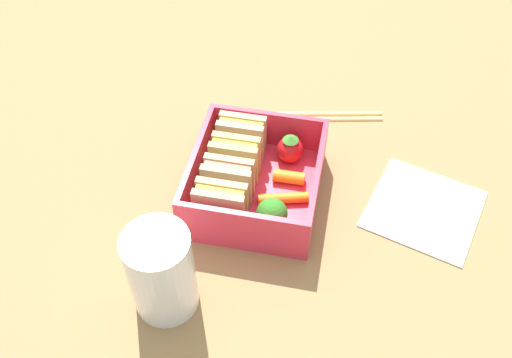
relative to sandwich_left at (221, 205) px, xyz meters
The scene contains 14 objects.
ground_plane 7.45cm from the sandwich_left, 28.07° to the right, with size 120.00×120.00×2.00cm, color olive.
bento_tray 6.54cm from the sandwich_left, 28.07° to the right, with size 15.30×13.80×1.20cm, color #DC3048.
bento_rim 5.74cm from the sandwich_left, 28.07° to the right, with size 15.30×13.80×4.70cm.
sandwich_left is the anchor object (origin of this frame).
sandwich_center_left 3.37cm from the sandwich_left, ahead, with size 2.47×5.40×5.10cm.
sandwich_center 6.75cm from the sandwich_left, ahead, with size 2.47×5.40×5.10cm.
sandwich_center_right 10.12cm from the sandwich_left, ahead, with size 2.47×5.40×5.10cm.
broccoli_floret 5.39cm from the sandwich_left, 90.81° to the right, with size 3.22×3.22×4.15cm.
carrot_stick_far_left 7.30cm from the sandwich_left, 58.25° to the right, with size 1.16×1.16×5.48cm, color orange.
carrot_stick_left 9.28cm from the sandwich_left, 42.27° to the right, with size 1.44×1.44×3.50cm, color orange.
strawberry_far_left 11.69cm from the sandwich_left, 28.96° to the right, with size 3.06×3.06×3.66cm.
chopstick_pair 19.72cm from the sandwich_left, 15.53° to the right, with size 6.26×21.87×0.70cm.
drinking_glass 10.23cm from the sandwich_left, 162.10° to the left, with size 6.17×6.17×9.92cm, color white.
folded_napkin 22.59cm from the sandwich_left, 72.71° to the right, with size 11.28×11.42×0.40cm, color white.
Camera 1 is at (-40.29, -8.11, 49.58)cm, focal length 40.00 mm.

